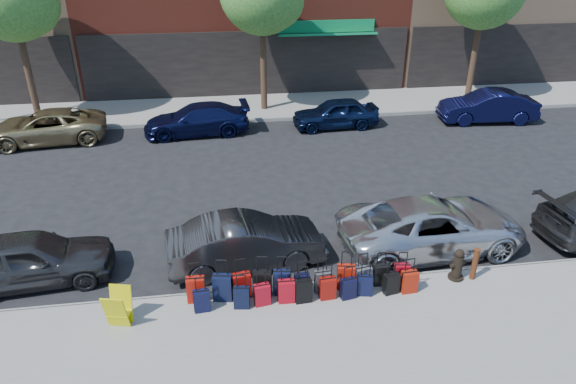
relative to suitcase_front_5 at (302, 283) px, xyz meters
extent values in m
plane|color=black|center=(0.06, 4.82, -0.42)|extent=(120.00, 120.00, 0.00)
cube|color=gray|center=(0.06, -1.68, -0.34)|extent=(60.00, 4.00, 0.15)
cube|color=gray|center=(0.06, 14.82, -0.34)|extent=(60.00, 4.00, 0.15)
cube|color=gray|center=(0.06, 0.34, -0.34)|extent=(60.00, 0.08, 0.15)
cube|color=gray|center=(0.06, 12.80, -0.34)|extent=(60.00, 0.08, 0.15)
cube|color=black|center=(0.06, 16.77, 1.28)|extent=(16.66, 0.15, 3.40)
cube|color=#0C7241|center=(4.06, 16.42, 2.78)|extent=(5.00, 0.91, 0.27)
cube|color=#0C7241|center=(4.06, 16.72, 3.13)|extent=(5.00, 0.10, 0.60)
cube|color=black|center=(16.06, 16.77, 1.28)|extent=(14.70, 0.15, 3.40)
cylinder|color=black|center=(-9.94, 14.32, 2.13)|extent=(0.30, 0.30, 4.80)
sphere|color=#2F6B23|center=(-9.34, 14.32, 4.72)|extent=(2.58, 2.58, 2.58)
cylinder|color=black|center=(0.56, 14.32, 2.13)|extent=(0.30, 0.30, 4.80)
sphere|color=#2F6B23|center=(1.16, 14.32, 4.72)|extent=(2.58, 2.58, 2.58)
cylinder|color=black|center=(11.06, 14.32, 2.13)|extent=(0.30, 0.30, 4.80)
cube|color=#A4140A|center=(-2.51, 0.06, 0.05)|extent=(0.43, 0.24, 0.64)
cylinder|color=black|center=(-2.51, 0.06, 0.75)|extent=(0.24, 0.03, 0.03)
cube|color=black|center=(-1.89, 0.02, 0.07)|extent=(0.48, 0.32, 0.67)
cylinder|color=black|center=(-1.89, 0.02, 0.79)|extent=(0.25, 0.08, 0.03)
cube|color=maroon|center=(-1.44, 0.05, 0.05)|extent=(0.46, 0.30, 0.65)
cylinder|color=black|center=(-1.44, 0.05, 0.75)|extent=(0.24, 0.07, 0.03)
cube|color=black|center=(-0.95, 0.06, 0.06)|extent=(0.47, 0.31, 0.66)
cylinder|color=black|center=(-0.95, 0.06, 0.77)|extent=(0.25, 0.07, 0.03)
cube|color=black|center=(-0.47, 0.05, 0.05)|extent=(0.45, 0.29, 0.63)
cylinder|color=black|center=(-0.47, 0.05, 0.73)|extent=(0.24, 0.07, 0.03)
cube|color=black|center=(0.00, 0.00, 0.00)|extent=(0.37, 0.22, 0.53)
cylinder|color=black|center=(0.00, 0.00, 0.57)|extent=(0.20, 0.04, 0.03)
cube|color=#39393E|center=(0.50, -0.01, 0.01)|extent=(0.39, 0.23, 0.56)
cylinder|color=black|center=(0.50, -0.01, 0.62)|extent=(0.21, 0.04, 0.03)
cube|color=#AA190B|center=(1.09, 0.03, 0.05)|extent=(0.46, 0.30, 0.63)
cylinder|color=black|center=(1.09, 0.03, 0.73)|extent=(0.24, 0.07, 0.03)
cube|color=#414147|center=(1.50, -0.03, 0.03)|extent=(0.43, 0.28, 0.60)
cylinder|color=black|center=(1.50, -0.03, 0.68)|extent=(0.23, 0.07, 0.03)
cube|color=black|center=(1.98, 0.05, 0.01)|extent=(0.38, 0.22, 0.56)
cylinder|color=black|center=(1.98, 0.05, 0.61)|extent=(0.21, 0.04, 0.03)
cube|color=maroon|center=(2.49, -0.01, 0.01)|extent=(0.40, 0.25, 0.56)
cylinder|color=black|center=(2.49, -0.01, 0.61)|extent=(0.21, 0.06, 0.03)
cube|color=black|center=(-2.38, -0.31, 0.00)|extent=(0.39, 0.24, 0.54)
cylinder|color=black|center=(-2.38, -0.31, 0.60)|extent=(0.21, 0.05, 0.03)
cube|color=black|center=(-1.47, -0.33, 0.00)|extent=(0.39, 0.26, 0.54)
cylinder|color=black|center=(-1.47, -0.33, 0.58)|extent=(0.21, 0.06, 0.03)
cube|color=#A20A19|center=(-0.99, -0.29, 0.00)|extent=(0.39, 0.27, 0.54)
cylinder|color=black|center=(-0.99, -0.29, 0.59)|extent=(0.21, 0.06, 0.03)
cube|color=#A10A17|center=(-0.41, -0.27, 0.02)|extent=(0.40, 0.24, 0.57)
cylinder|color=black|center=(-0.41, -0.27, 0.64)|extent=(0.22, 0.04, 0.03)
cube|color=black|center=(-0.02, -0.32, 0.02)|extent=(0.41, 0.25, 0.58)
cylinder|color=black|center=(-0.02, -0.32, 0.65)|extent=(0.22, 0.05, 0.03)
cube|color=maroon|center=(0.57, -0.28, 0.01)|extent=(0.39, 0.25, 0.56)
cylinder|color=black|center=(0.57, -0.28, 0.61)|extent=(0.21, 0.05, 0.03)
cube|color=black|center=(1.06, -0.35, -0.01)|extent=(0.39, 0.27, 0.53)
cylinder|color=black|center=(1.06, -0.35, 0.57)|extent=(0.20, 0.07, 0.03)
cube|color=black|center=(1.48, -0.28, -0.01)|extent=(0.38, 0.27, 0.51)
cylinder|color=black|center=(1.48, -0.28, 0.55)|extent=(0.20, 0.07, 0.03)
cube|color=black|center=(2.13, -0.31, 0.00)|extent=(0.39, 0.27, 0.53)
cylinder|color=black|center=(2.13, -0.31, 0.58)|extent=(0.20, 0.07, 0.03)
cube|color=#9B1B0A|center=(2.57, -0.32, 0.01)|extent=(0.40, 0.25, 0.57)
cylinder|color=black|center=(2.57, -0.32, 0.63)|extent=(0.22, 0.05, 0.03)
cylinder|color=black|center=(3.94, 0.01, -0.24)|extent=(0.38, 0.38, 0.06)
cylinder|color=black|center=(3.94, 0.01, 0.09)|extent=(0.25, 0.25, 0.59)
sphere|color=black|center=(3.94, 0.01, 0.46)|extent=(0.23, 0.23, 0.23)
cylinder|color=black|center=(3.94, 0.01, 0.16)|extent=(0.44, 0.22, 0.11)
cylinder|color=#38190C|center=(4.35, -0.06, 0.16)|extent=(0.14, 0.14, 0.85)
cylinder|color=#38190C|center=(4.35, -0.06, 0.59)|extent=(0.16, 0.16, 0.04)
cube|color=#D7D10B|center=(-4.21, -0.67, 0.18)|extent=(0.53, 0.33, 0.89)
cube|color=#D7D10B|center=(-4.14, -0.36, 0.18)|extent=(0.53, 0.33, 0.89)
cube|color=#D7D10B|center=(-4.17, -0.51, 0.05)|extent=(0.56, 0.43, 0.02)
imported|color=#333336|center=(-6.60, 1.61, 0.26)|extent=(4.14, 2.00, 1.36)
imported|color=#323234|center=(-1.22, 1.59, 0.26)|extent=(4.27, 1.93, 1.36)
imported|color=silver|center=(3.91, 1.66, 0.30)|extent=(5.31, 2.74, 1.43)
imported|color=#97865C|center=(-8.82, 11.58, 0.24)|extent=(4.98, 2.68, 1.33)
imported|color=#0C1138|center=(-2.65, 11.65, 0.23)|extent=(4.61, 2.11, 1.31)
imported|color=#0C1736|center=(3.48, 11.62, 0.23)|extent=(3.89, 1.74, 1.30)
imported|color=#0C0E35|center=(10.56, 11.37, 0.30)|extent=(4.47, 1.91, 1.43)
camera|label=1|loc=(-1.74, -9.78, 7.60)|focal=32.00mm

